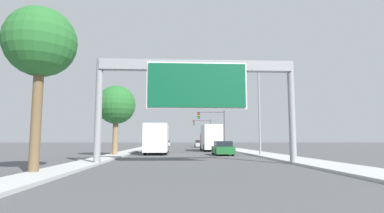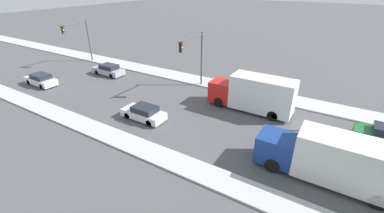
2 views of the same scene
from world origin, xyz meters
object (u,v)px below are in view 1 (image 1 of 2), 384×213
car_mid_center (166,144)px  palm_tree_foreground (41,44)px  car_mid_left (199,144)px  truck_box_secondary (211,138)px  traffic_light_near_intersection (216,123)px  truck_box_primary (157,139)px  car_mid_right (223,148)px  traffic_light_mid_block (205,128)px  street_lamp_right (256,105)px  car_far_center (163,145)px  palm_tree_background (116,105)px  sign_gantry (197,83)px

car_mid_center → palm_tree_foreground: (-4.44, -52.21, 5.53)m
car_mid_left → truck_box_secondary: bearing=-90.0°
car_mid_left → traffic_light_near_intersection: size_ratio=0.70×
truck_box_primary → traffic_light_near_intersection: traffic_light_near_intersection is taller
car_mid_right → car_mid_left: 31.27m
traffic_light_mid_block → street_lamp_right: street_lamp_right is taller
car_mid_left → truck_box_secondary: size_ratio=0.55×
car_mid_center → truck_box_primary: bearing=-90.0°
car_mid_right → car_far_center: car_mid_right is taller
car_far_center → palm_tree_foreground: (-4.44, -35.67, 5.56)m
truck_box_secondary → car_far_center: bearing=131.2°
car_far_center → car_mid_left: bearing=60.5°
truck_box_secondary → palm_tree_background: 16.56m
truck_box_primary → palm_tree_background: (-3.84, -4.34, 3.33)m
car_far_center → palm_tree_foreground: 36.37m
traffic_light_near_intersection → palm_tree_background: bearing=-122.5°
truck_box_primary → truck_box_secondary: (7.00, 7.76, 0.13)m
car_mid_right → palm_tree_background: size_ratio=0.62×
car_mid_center → palm_tree_foreground: size_ratio=0.55×
truck_box_primary → palm_tree_foreground: 20.90m
sign_gantry → palm_tree_background: 12.67m
car_far_center → traffic_light_near_intersection: 9.52m
palm_tree_foreground → sign_gantry: bearing=33.5°
car_far_center → car_mid_left: (7.00, 12.36, 0.04)m
car_mid_left → truck_box_primary: bearing=-104.0°
car_far_center → car_mid_center: car_mid_center is taller
traffic_light_near_intersection → sign_gantry: bearing=-99.9°
sign_gantry → truck_box_primary: sign_gantry is taller
car_mid_right → traffic_light_near_intersection: 19.07m
sign_gantry → palm_tree_foreground: (-7.94, -5.26, 0.80)m
street_lamp_right → sign_gantry: bearing=-124.9°
sign_gantry → car_far_center: sign_gantry is taller
palm_tree_background → palm_tree_foreground: bearing=-92.2°
sign_gantry → palm_tree_foreground: bearing=-146.5°
car_mid_left → street_lamp_right: (3.05, -33.39, 4.35)m
palm_tree_foreground → palm_tree_background: bearing=87.8°
truck_box_primary → palm_tree_foreground: size_ratio=1.12×
palm_tree_background → street_lamp_right: (13.89, -0.94, 0.04)m
car_mid_right → car_mid_left: (0.00, 31.27, 0.01)m
traffic_light_mid_block → palm_tree_foreground: palm_tree_foreground is taller
traffic_light_near_intersection → car_mid_center: bearing=117.5°
traffic_light_mid_block → palm_tree_foreground: bearing=-103.5°
car_mid_right → palm_tree_background: bearing=-173.8°
street_lamp_right → car_mid_right: bearing=145.2°
traffic_light_near_intersection → palm_tree_background: palm_tree_background is taller
truck_box_secondary → street_lamp_right: size_ratio=0.96×
sign_gantry → car_mid_right: size_ratio=3.10×
car_far_center → car_mid_right: bearing=-69.7°
palm_tree_foreground → car_mid_center: bearing=85.1°
traffic_light_mid_block → palm_tree_foreground: 56.99m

